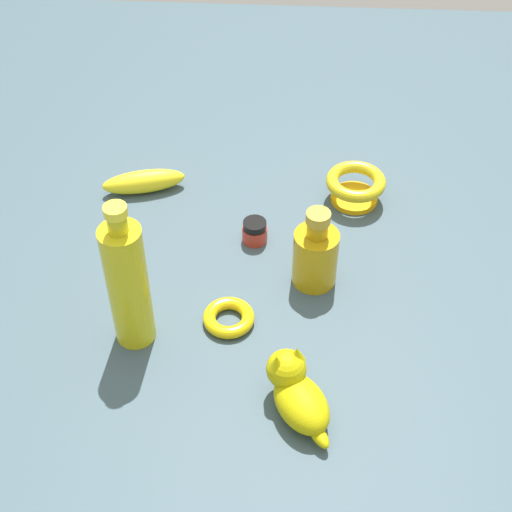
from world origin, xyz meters
name	(u,v)px	position (x,y,z in m)	size (l,w,h in m)	color
ground	(256,294)	(0.00, 0.00, 0.00)	(2.00, 2.00, 0.00)	#384C56
bangle	(229,318)	(0.04, 0.06, 0.01)	(0.08, 0.08, 0.02)	#DFB90E
bottle_short	(315,255)	(-0.09, -0.04, 0.06)	(0.07, 0.07, 0.14)	#B68E10
bowl	(356,185)	(-0.16, -0.24, 0.03)	(0.11, 0.11, 0.05)	#EEA90C
nail_polish_jar	(255,231)	(0.01, -0.13, 0.02)	(0.04, 0.04, 0.04)	#AC2F22
banana	(144,182)	(0.22, -0.25, 0.02)	(0.15, 0.04, 0.04)	yellow
cat_figurine	(297,392)	(-0.07, 0.21, 0.04)	(0.11, 0.13, 0.09)	#B4AA08
bottle_tall	(128,284)	(0.18, 0.10, 0.11)	(0.06, 0.06, 0.26)	gold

